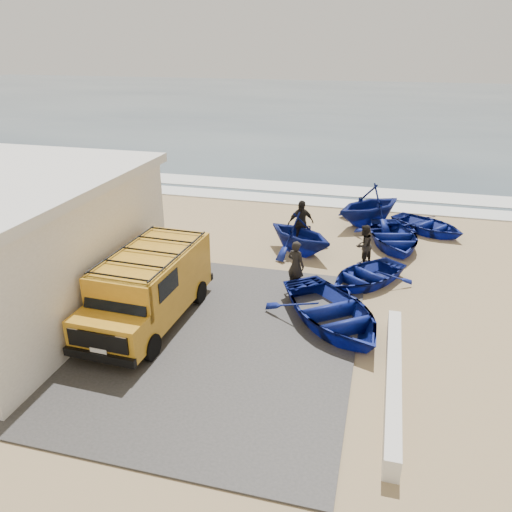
# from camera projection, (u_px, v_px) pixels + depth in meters

# --- Properties ---
(ground) EXTENTS (160.00, 160.00, 0.00)m
(ground) POSITION_uv_depth(u_px,v_px,m) (235.00, 306.00, 16.26)
(ground) COLOR tan
(slab) EXTENTS (12.00, 10.00, 0.05)m
(slab) POSITION_uv_depth(u_px,v_px,m) (152.00, 329.00, 14.94)
(slab) COLOR #403E3B
(slab) RESTS_ON ground
(ocean) EXTENTS (180.00, 88.00, 0.01)m
(ocean) POSITION_uv_depth(u_px,v_px,m) (358.00, 106.00, 65.95)
(ocean) COLOR #385166
(ocean) RESTS_ON ground
(surf_line) EXTENTS (180.00, 1.60, 0.06)m
(surf_line) POSITION_uv_depth(u_px,v_px,m) (300.00, 200.00, 26.89)
(surf_line) COLOR white
(surf_line) RESTS_ON ground
(surf_wash) EXTENTS (180.00, 2.20, 0.04)m
(surf_wash) POSITION_uv_depth(u_px,v_px,m) (307.00, 188.00, 29.12)
(surf_wash) COLOR white
(surf_wash) RESTS_ON ground
(parapet) EXTENTS (0.35, 6.00, 0.55)m
(parapet) POSITION_uv_depth(u_px,v_px,m) (393.00, 379.00, 12.32)
(parapet) COLOR silver
(parapet) RESTS_ON ground
(van) EXTENTS (2.30, 5.35, 2.26)m
(van) POSITION_uv_depth(u_px,v_px,m) (149.00, 285.00, 14.96)
(van) COLOR gold
(van) RESTS_ON ground
(boat_near_left) EXTENTS (5.21, 5.46, 0.92)m
(boat_near_left) POSITION_uv_depth(u_px,v_px,m) (332.00, 312.00, 15.02)
(boat_near_left) COLOR navy
(boat_near_left) RESTS_ON ground
(boat_near_right) EXTENTS (3.93, 4.12, 0.69)m
(boat_near_right) POSITION_uv_depth(u_px,v_px,m) (366.00, 275.00, 17.64)
(boat_near_right) COLOR navy
(boat_near_right) RESTS_ON ground
(boat_mid_left) EXTENTS (4.13, 4.01, 1.66)m
(boat_mid_left) POSITION_uv_depth(u_px,v_px,m) (300.00, 233.00, 20.07)
(boat_mid_left) COLOR navy
(boat_mid_left) RESTS_ON ground
(boat_mid_right) EXTENTS (3.73, 4.56, 0.83)m
(boat_mid_right) POSITION_uv_depth(u_px,v_px,m) (393.00, 237.00, 20.87)
(boat_mid_right) COLOR navy
(boat_mid_right) RESTS_ON ground
(boat_far_left) EXTENTS (4.83, 4.87, 1.94)m
(boat_far_left) POSITION_uv_depth(u_px,v_px,m) (369.00, 205.00, 23.08)
(boat_far_left) COLOR navy
(boat_far_left) RESTS_ON ground
(boat_far_right) EXTENTS (4.15, 3.92, 0.70)m
(boat_far_right) POSITION_uv_depth(u_px,v_px,m) (428.00, 225.00, 22.35)
(boat_far_right) COLOR navy
(boat_far_right) RESTS_ON ground
(fisherman_front) EXTENTS (0.77, 0.65, 1.78)m
(fisherman_front) POSITION_uv_depth(u_px,v_px,m) (296.00, 265.00, 17.06)
(fisherman_front) COLOR black
(fisherman_front) RESTS_ON ground
(fisherman_middle) EXTENTS (0.95, 0.99, 1.61)m
(fisherman_middle) POSITION_uv_depth(u_px,v_px,m) (364.00, 245.00, 18.96)
(fisherman_middle) COLOR black
(fisherman_middle) RESTS_ON ground
(fisherman_back) EXTENTS (1.23, 1.04, 1.98)m
(fisherman_back) POSITION_uv_depth(u_px,v_px,m) (301.00, 223.00, 20.69)
(fisherman_back) COLOR black
(fisherman_back) RESTS_ON ground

